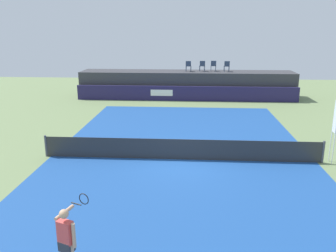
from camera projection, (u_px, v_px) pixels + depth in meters
name	position (u px, v px, depth m)	size (l,w,h in m)	color
ground_plane	(183.00, 139.00, 18.83)	(48.00, 48.00, 0.00)	#6B7F51
court_inner	(181.00, 159.00, 15.95)	(12.00, 22.00, 0.00)	#1C478C
sponsor_wall	(186.00, 94.00, 28.78)	(18.00, 0.22, 1.20)	#231E4C
spectator_platform	(187.00, 84.00, 30.38)	(18.00, 2.80, 2.20)	#38383D
spectator_chair_far_left	(188.00, 66.00, 29.78)	(0.47, 0.47, 0.89)	#2D3D56
spectator_chair_left	(202.00, 65.00, 29.90)	(0.48, 0.48, 0.89)	#2D3D56
spectator_chair_center	(213.00, 65.00, 30.01)	(0.45, 0.45, 0.89)	#2D3D56
spectator_chair_right	(227.00, 66.00, 29.70)	(0.45, 0.45, 0.89)	#2D3D56
tennis_net	(181.00, 149.00, 15.82)	(12.40, 0.02, 0.95)	#2D2D2D
net_post_near	(46.00, 146.00, 16.21)	(0.10, 0.10, 1.00)	#4C4C51
net_post_far	(323.00, 152.00, 15.41)	(0.10, 0.10, 1.00)	#4C4C51
tennis_player	(67.00, 241.00, 8.16)	(0.57, 1.25, 1.77)	white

